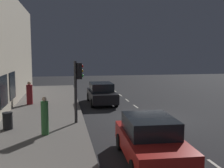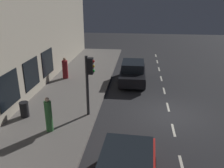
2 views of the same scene
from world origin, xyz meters
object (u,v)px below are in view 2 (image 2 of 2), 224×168
traffic_light (89,76)px  pedestrian_0 (65,69)px  pedestrian_1 (49,115)px  trash_bin (24,109)px  parked_car_1 (133,72)px

traffic_light → pedestrian_0: traffic_light is taller
pedestrian_1 → trash_bin: bearing=145.3°
pedestrian_1 → trash_bin: pedestrian_1 is taller
traffic_light → pedestrian_1: 2.81m
pedestrian_0 → trash_bin: bearing=41.1°
parked_car_1 → pedestrian_1: size_ratio=2.47×
parked_car_1 → pedestrian_1: 8.52m
pedestrian_0 → trash_bin: 6.39m
traffic_light → trash_bin: size_ratio=3.96×
traffic_light → pedestrian_1: size_ratio=1.88×
pedestrian_0 → trash_bin: size_ratio=2.00×
pedestrian_0 → traffic_light: bearing=72.4°
traffic_light → pedestrian_1: bearing=49.3°
traffic_light → pedestrian_1: (1.60, 1.85, -1.39)m
parked_car_1 → trash_bin: bearing=49.2°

